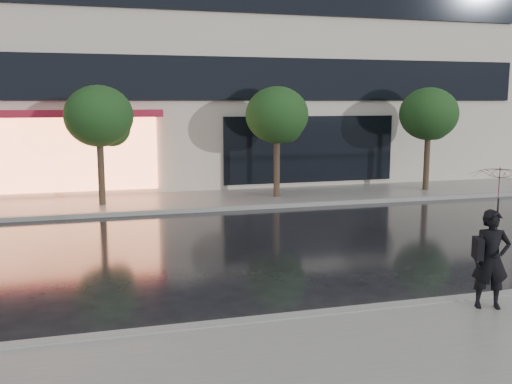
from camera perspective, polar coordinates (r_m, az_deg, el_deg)
name	(u,v)px	position (r m, az deg, el deg)	size (l,w,h in m)	color
ground	(286,301)	(10.21, 3.00, -10.81)	(120.00, 120.00, 0.00)	black
sidewalk_far	(192,201)	(19.88, -6.42, -0.87)	(60.00, 3.50, 0.12)	slate
curb_near	(306,318)	(9.30, 5.01, -12.40)	(60.00, 0.25, 0.14)	gray
curb_far	(201,209)	(18.18, -5.54, -1.75)	(60.00, 0.25, 0.14)	gray
bg_building_right	(499,40)	(47.35, 23.14, 13.85)	(12.00, 12.00, 16.00)	#4C4C54
tree_mid_west	(101,118)	(19.13, -15.26, 7.11)	(2.20, 2.20, 3.99)	#33261C
tree_mid_east	(278,117)	(20.09, 2.26, 7.50)	(2.20, 2.20, 3.99)	#33261C
tree_far_east	(430,116)	(22.66, 16.98, 7.29)	(2.20, 2.20, 3.99)	#33261C
pedestrian_with_umbrella	(496,215)	(9.90, 22.90, -2.11)	(1.22, 1.23, 2.34)	black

